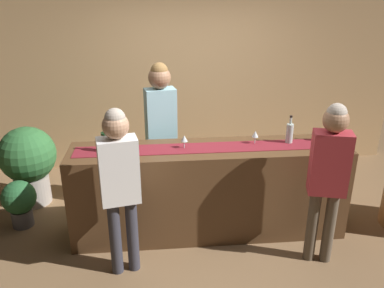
{
  "coord_description": "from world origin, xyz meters",
  "views": [
    {
      "loc": [
        -0.54,
        -3.73,
        2.57
      ],
      "look_at": [
        -0.18,
        0.0,
        1.05
      ],
      "focal_mm": 37.04,
      "sensor_mm": 36.0,
      "label": 1
    }
  ],
  "objects": [
    {
      "name": "back_wall",
      "position": [
        0.0,
        1.9,
        1.45
      ],
      "size": [
        6.0,
        0.12,
        2.9
      ],
      "primitive_type": "cube",
      "color": "tan",
      "rests_on": "ground"
    },
    {
      "name": "wine_bottle_amber",
      "position": [
        1.3,
        0.05,
        1.12
      ],
      "size": [
        0.07,
        0.07,
        0.3
      ],
      "color": "brown",
      "rests_on": "bar_counter"
    },
    {
      "name": "bar_counter",
      "position": [
        0.0,
        0.0,
        0.5
      ],
      "size": [
        2.91,
        0.6,
        1.0
      ],
      "primitive_type": "cube",
      "color": "#543821",
      "rests_on": "ground"
    },
    {
      "name": "ground_plane",
      "position": [
        0.0,
        0.0,
        0.0
      ],
      "size": [
        10.0,
        10.0,
        0.0
      ],
      "primitive_type": "plane",
      "color": "brown"
    },
    {
      "name": "wine_glass_near_customer",
      "position": [
        0.49,
        0.07,
        1.11
      ],
      "size": [
        0.07,
        0.07,
        0.14
      ],
      "color": "silver",
      "rests_on": "bar_counter"
    },
    {
      "name": "bartender",
      "position": [
        -0.49,
        0.58,
        1.12
      ],
      "size": [
        0.37,
        0.27,
        1.79
      ],
      "rotation": [
        0.0,
        0.0,
        3.35
      ],
      "color": "#26262B",
      "rests_on": "ground"
    },
    {
      "name": "customer_browsing",
      "position": [
        -0.88,
        -0.58,
        1.0
      ],
      "size": [
        0.37,
        0.26,
        1.63
      ],
      "rotation": [
        0.0,
        0.0,
        0.2
      ],
      "color": "#33333D",
      "rests_on": "ground"
    },
    {
      "name": "customer_sipping",
      "position": [
        1.02,
        -0.6,
        0.99
      ],
      "size": [
        0.38,
        0.28,
        1.62
      ],
      "rotation": [
        0.0,
        0.0,
        -0.25
      ],
      "color": "brown",
      "rests_on": "ground"
    },
    {
      "name": "wine_bottle_clear",
      "position": [
        0.86,
        0.06,
        1.12
      ],
      "size": [
        0.07,
        0.07,
        0.3
      ],
      "color": "#B2C6C1",
      "rests_on": "bar_counter"
    },
    {
      "name": "counter_runner_cloth",
      "position": [
        0.0,
        0.0,
        1.01
      ],
      "size": [
        2.76,
        0.28,
        0.01
      ],
      "primitive_type": "cube",
      "color": "maroon",
      "rests_on": "bar_counter"
    },
    {
      "name": "potted_plant_small",
      "position": [
        -2.1,
        0.3,
        0.32
      ],
      "size": [
        0.38,
        0.38,
        0.55
      ],
      "color": "#4C4C51",
      "rests_on": "ground"
    },
    {
      "name": "wine_bottle_green",
      "position": [
        -1.05,
        -0.01,
        1.12
      ],
      "size": [
        0.07,
        0.07,
        0.3
      ],
      "color": "#194723",
      "rests_on": "bar_counter"
    },
    {
      "name": "potted_plant_tall",
      "position": [
        -2.11,
        0.84,
        0.58
      ],
      "size": [
        0.68,
        0.68,
        1.0
      ],
      "color": "#9E9389",
      "rests_on": "ground"
    },
    {
      "name": "wine_glass_mid_counter",
      "position": [
        -0.26,
        0.01,
        1.11
      ],
      "size": [
        0.07,
        0.07,
        0.14
      ],
      "color": "silver",
      "rests_on": "bar_counter"
    }
  ]
}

